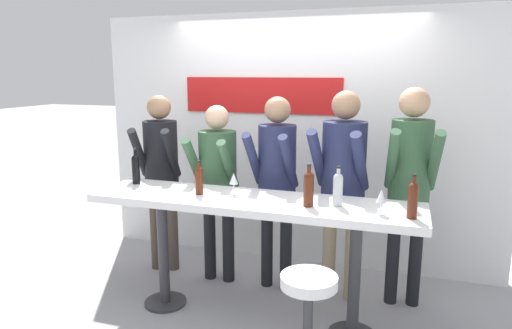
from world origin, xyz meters
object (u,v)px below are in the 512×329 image
Objects in this scene: person_far_left at (161,163)px; wine_bottle_4 at (136,168)px; tasting_table at (252,217)px; person_center at (343,173)px; wine_bottle_1 at (338,188)px; wine_bottle_2 at (413,198)px; person_center_right at (410,172)px; person_left at (217,174)px; wine_bottle_3 at (309,187)px; person_center_left at (277,171)px; wine_glass_1 at (381,197)px; bar_stool at (308,316)px; wine_glass_0 at (234,179)px; wine_bottle_0 at (199,179)px.

person_far_left reaches higher than wine_bottle_4.
person_center is at bearing 44.21° from tasting_table.
wine_bottle_1 is 0.98× the size of wine_bottle_2.
person_left is at bearing 175.91° from person_center_right.
wine_bottle_1 is at bearing -30.24° from person_far_left.
person_center_right reaches higher than wine_bottle_3.
person_center_left is at bearing 22.03° from wine_bottle_4.
person_left is at bearing 132.72° from tasting_table.
wine_glass_1 is (1.50, -0.69, 0.10)m from person_left.
person_center_left is (-0.57, 1.29, 0.60)m from bar_stool.
wine_bottle_3 is (-0.69, -0.71, -0.01)m from person_center_right.
person_far_left is 1.18m from person_center_left.
bar_stool is at bearing -48.39° from person_far_left.
wine_glass_1 is (0.37, 0.59, 0.63)m from bar_stool.
wine_glass_0 is (-0.77, 0.75, 0.63)m from bar_stool.
person_left is at bearing 124.82° from wine_glass_0.
person_center_right is 6.30× the size of wine_bottle_1.
person_center_right is 10.49× the size of wine_glass_1.
wine_bottle_4 is (-1.57, 0.20, -0.00)m from wine_bottle_3.
person_far_left is at bearing 151.26° from tasting_table.
wine_bottle_0 is at bearing -12.37° from wine_bottle_4.
person_left is at bearing -171.38° from person_center.
person_center_left is at bearing 52.51° from wine_bottle_0.
person_center is at bearing -12.62° from person_far_left.
person_far_left reaches higher than wine_bottle_2.
person_center_left is 9.98× the size of wine_glass_1.
person_far_left reaches higher than wine_glass_0.
wine_bottle_2 is (1.16, -0.12, 0.28)m from tasting_table.
wine_bottle_0 is (-0.47, -0.61, 0.03)m from person_center_left.
bar_stool is (0.59, -0.69, -0.36)m from tasting_table.
wine_bottle_1 reaches higher than wine_bottle_0.
wine_bottle_3 is (0.99, -0.65, 0.12)m from person_left.
person_far_left is at bearing 174.12° from person_center_right.
wine_glass_0 is (-1.34, 0.19, -0.01)m from wine_bottle_2.
wine_glass_1 is at bearing -3.93° from wine_bottle_0.
bar_stool is at bearing -49.30° from tasting_table.
tasting_table reaches higher than bar_stool.
wine_bottle_2 reaches higher than wine_glass_0.
tasting_table is 0.54m from wine_bottle_3.
wine_bottle_4 is at bearing -96.59° from person_far_left.
person_far_left is at bearing -177.77° from person_center_left.
person_center_right reaches higher than person_center_left.
wine_glass_0 is at bearing -162.41° from person_center_right.
person_far_left is at bearing 161.03° from wine_bottle_1.
wine_bottle_3 is (0.45, -0.07, 0.29)m from tasting_table.
wine_glass_1 is (0.35, -0.70, 0.01)m from person_center.
person_center_right reaches higher than person_far_left.
person_left is (-1.13, 1.28, 0.53)m from bar_stool.
person_center is 0.68m from wine_bottle_3.
tasting_table is 0.33m from wine_glass_0.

